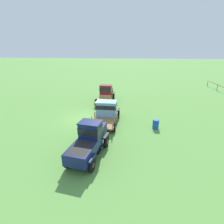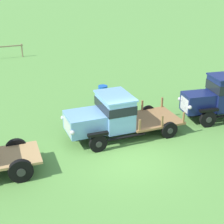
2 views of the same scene
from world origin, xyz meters
name	(u,v)px [view 2 (image 2 of 2)]	position (x,y,z in m)	size (l,w,h in m)	color
ground_plane	(128,159)	(0.00, 0.00, 0.00)	(240.00, 240.00, 0.00)	#5B9342
vintage_truck_second_in_line	(111,116)	(0.10, 2.09, 1.09)	(5.50, 2.41, 2.05)	black
vintage_truck_midrow_center	(224,98)	(6.23, 1.85, 1.12)	(4.74, 2.27, 2.32)	black
oil_drum_beside_row	(103,93)	(1.48, 6.73, 0.43)	(0.58, 0.58, 0.85)	#1951B2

